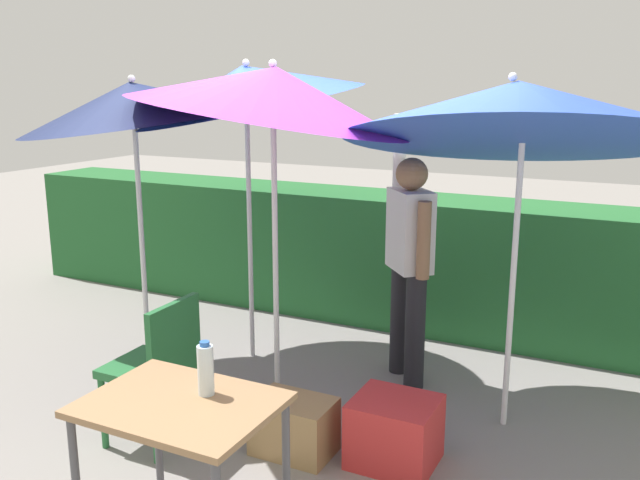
{
  "coord_description": "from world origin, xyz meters",
  "views": [
    {
      "loc": [
        1.91,
        -3.51,
        2.09
      ],
      "look_at": [
        0.0,
        0.3,
        1.1
      ],
      "focal_mm": 38.07,
      "sensor_mm": 36.0,
      "label": 1
    }
  ],
  "objects_px": {
    "umbrella_navy": "(517,112)",
    "person_vendor": "(409,254)",
    "umbrella_orange": "(133,103)",
    "bottle_water": "(206,369)",
    "chair_plastic": "(158,362)",
    "umbrella_rainbow": "(246,87)",
    "crate_cardboard": "(294,426)",
    "folding_table": "(181,423)",
    "cooler_box": "(395,432)",
    "umbrella_yellow": "(273,93)"
  },
  "relations": [
    {
      "from": "umbrella_orange",
      "to": "cooler_box",
      "type": "distance_m",
      "value": 2.72
    },
    {
      "from": "cooler_box",
      "to": "folding_table",
      "type": "distance_m",
      "value": 1.4
    },
    {
      "from": "umbrella_navy",
      "to": "crate_cardboard",
      "type": "distance_m",
      "value": 2.2
    },
    {
      "from": "umbrella_orange",
      "to": "person_vendor",
      "type": "xyz_separation_m",
      "value": [
        1.73,
        0.75,
        -1.02
      ]
    },
    {
      "from": "umbrella_yellow",
      "to": "folding_table",
      "type": "height_order",
      "value": "umbrella_yellow"
    },
    {
      "from": "person_vendor",
      "to": "crate_cardboard",
      "type": "xyz_separation_m",
      "value": [
        -0.24,
        -1.24,
        -0.77
      ]
    },
    {
      "from": "bottle_water",
      "to": "umbrella_rainbow",
      "type": "bearing_deg",
      "value": 117.54
    },
    {
      "from": "umbrella_orange",
      "to": "bottle_water",
      "type": "height_order",
      "value": "umbrella_orange"
    },
    {
      "from": "umbrella_rainbow",
      "to": "cooler_box",
      "type": "xyz_separation_m",
      "value": [
        1.51,
        -0.92,
        -1.87
      ]
    },
    {
      "from": "folding_table",
      "to": "umbrella_orange",
      "type": "bearing_deg",
      "value": 134.81
    },
    {
      "from": "umbrella_yellow",
      "to": "folding_table",
      "type": "xyz_separation_m",
      "value": [
        0.45,
        -1.57,
        -1.34
      ]
    },
    {
      "from": "chair_plastic",
      "to": "folding_table",
      "type": "height_order",
      "value": "chair_plastic"
    },
    {
      "from": "person_vendor",
      "to": "chair_plastic",
      "type": "xyz_separation_m",
      "value": [
        -1.0,
        -1.5,
        -0.42
      ]
    },
    {
      "from": "umbrella_orange",
      "to": "folding_table",
      "type": "distance_m",
      "value": 2.5
    },
    {
      "from": "umbrella_rainbow",
      "to": "umbrella_navy",
      "type": "bearing_deg",
      "value": -5.98
    },
    {
      "from": "umbrella_navy",
      "to": "person_vendor",
      "type": "relative_size",
      "value": 1.25
    },
    {
      "from": "person_vendor",
      "to": "umbrella_yellow",
      "type": "bearing_deg",
      "value": -132.93
    },
    {
      "from": "umbrella_navy",
      "to": "crate_cardboard",
      "type": "bearing_deg",
      "value": -138.23
    },
    {
      "from": "person_vendor",
      "to": "crate_cardboard",
      "type": "distance_m",
      "value": 1.48
    },
    {
      "from": "umbrella_orange",
      "to": "umbrella_navy",
      "type": "distance_m",
      "value": 2.5
    },
    {
      "from": "umbrella_orange",
      "to": "bottle_water",
      "type": "relative_size",
      "value": 9.3
    },
    {
      "from": "umbrella_rainbow",
      "to": "person_vendor",
      "type": "relative_size",
      "value": 1.3
    },
    {
      "from": "umbrella_orange",
      "to": "chair_plastic",
      "type": "height_order",
      "value": "umbrella_orange"
    },
    {
      "from": "person_vendor",
      "to": "folding_table",
      "type": "bearing_deg",
      "value": -95.28
    },
    {
      "from": "cooler_box",
      "to": "bottle_water",
      "type": "xyz_separation_m",
      "value": [
        -0.47,
        -1.09,
        0.71
      ]
    },
    {
      "from": "cooler_box",
      "to": "crate_cardboard",
      "type": "distance_m",
      "value": 0.58
    },
    {
      "from": "chair_plastic",
      "to": "folding_table",
      "type": "relative_size",
      "value": 1.11
    },
    {
      "from": "crate_cardboard",
      "to": "umbrella_yellow",
      "type": "bearing_deg",
      "value": 128.24
    },
    {
      "from": "umbrella_yellow",
      "to": "umbrella_navy",
      "type": "xyz_separation_m",
      "value": [
        1.4,
        0.34,
        -0.1
      ]
    },
    {
      "from": "umbrella_yellow",
      "to": "person_vendor",
      "type": "relative_size",
      "value": 1.26
    },
    {
      "from": "umbrella_orange",
      "to": "person_vendor",
      "type": "distance_m",
      "value": 2.14
    },
    {
      "from": "person_vendor",
      "to": "chair_plastic",
      "type": "bearing_deg",
      "value": -123.72
    },
    {
      "from": "umbrella_rainbow",
      "to": "cooler_box",
      "type": "bearing_deg",
      "value": -31.34
    },
    {
      "from": "chair_plastic",
      "to": "cooler_box",
      "type": "bearing_deg",
      "value": 17.42
    },
    {
      "from": "umbrella_orange",
      "to": "chair_plastic",
      "type": "relative_size",
      "value": 2.51
    },
    {
      "from": "chair_plastic",
      "to": "cooler_box",
      "type": "height_order",
      "value": "chair_plastic"
    },
    {
      "from": "cooler_box",
      "to": "crate_cardboard",
      "type": "xyz_separation_m",
      "value": [
        -0.55,
        -0.16,
        -0.03
      ]
    },
    {
      "from": "umbrella_navy",
      "to": "umbrella_rainbow",
      "type": "bearing_deg",
      "value": 174.02
    },
    {
      "from": "umbrella_navy",
      "to": "cooler_box",
      "type": "relative_size",
      "value": 5.11
    },
    {
      "from": "person_vendor",
      "to": "umbrella_rainbow",
      "type": "bearing_deg",
      "value": -172.32
    },
    {
      "from": "umbrella_rainbow",
      "to": "bottle_water",
      "type": "bearing_deg",
      "value": -62.46
    },
    {
      "from": "umbrella_navy",
      "to": "umbrella_orange",
      "type": "bearing_deg",
      "value": -171.04
    },
    {
      "from": "person_vendor",
      "to": "bottle_water",
      "type": "bearing_deg",
      "value": -93.97
    },
    {
      "from": "crate_cardboard",
      "to": "umbrella_navy",
      "type": "bearing_deg",
      "value": 41.77
    },
    {
      "from": "cooler_box",
      "to": "umbrella_rainbow",
      "type": "bearing_deg",
      "value": 148.66
    },
    {
      "from": "umbrella_navy",
      "to": "person_vendor",
      "type": "xyz_separation_m",
      "value": [
        -0.74,
        0.36,
        -0.99
      ]
    },
    {
      "from": "folding_table",
      "to": "person_vendor",
      "type": "bearing_deg",
      "value": 84.72
    },
    {
      "from": "umbrella_rainbow",
      "to": "bottle_water",
      "type": "relative_size",
      "value": 10.15
    },
    {
      "from": "umbrella_navy",
      "to": "crate_cardboard",
      "type": "height_order",
      "value": "umbrella_navy"
    },
    {
      "from": "umbrella_orange",
      "to": "folding_table",
      "type": "relative_size",
      "value": 2.79
    }
  ]
}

